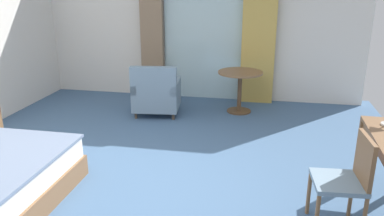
{
  "coord_description": "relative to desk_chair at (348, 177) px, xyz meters",
  "views": [
    {
      "loc": [
        1.23,
        -3.39,
        2.09
      ],
      "look_at": [
        0.53,
        0.25,
        0.86
      ],
      "focal_mm": 35.93,
      "sensor_mm": 36.0,
      "label": 1
    }
  ],
  "objects": [
    {
      "name": "armchair_by_window",
      "position": [
        -2.46,
        2.67,
        -0.17
      ],
      "size": [
        0.8,
        0.78,
        0.85
      ],
      "color": "gray",
      "rests_on": "ground"
    },
    {
      "name": "balcony_glass_door",
      "position": [
        -1.84,
        3.78,
        0.77
      ],
      "size": [
        1.48,
        0.02,
        2.54
      ],
      "primitive_type": "cube",
      "color": "silver",
      "rests_on": "ground"
    },
    {
      "name": "ground",
      "position": [
        -1.98,
        0.28,
        -0.55
      ],
      "size": [
        6.3,
        7.68,
        0.1
      ],
      "primitive_type": "cube",
      "color": "#426084"
    },
    {
      "name": "round_cafe_table",
      "position": [
        -1.14,
        3.05,
        0.01
      ],
      "size": [
        0.73,
        0.73,
        0.69
      ],
      "color": "brown",
      "rests_on": "ground"
    },
    {
      "name": "wall_back",
      "position": [
        -1.98,
        3.86,
        0.94
      ],
      "size": [
        5.9,
        0.12,
        2.89
      ],
      "primitive_type": "cube",
      "color": "silver",
      "rests_on": "ground"
    },
    {
      "name": "desk_chair",
      "position": [
        0.0,
        0.0,
        0.0
      ],
      "size": [
        0.45,
        0.46,
        0.88
      ],
      "color": "gray",
      "rests_on": "ground"
    },
    {
      "name": "curtain_panel_left",
      "position": [
        -2.81,
        3.68,
        0.88
      ],
      "size": [
        0.41,
        0.1,
        2.77
      ],
      "primitive_type": "cube",
      "color": "#897056",
      "rests_on": "ground"
    },
    {
      "name": "curtain_panel_right",
      "position": [
        -0.88,
        3.68,
        0.88
      ],
      "size": [
        0.58,
        0.1,
        2.77
      ],
      "primitive_type": "cube",
      "color": "tan",
      "rests_on": "ground"
    }
  ]
}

